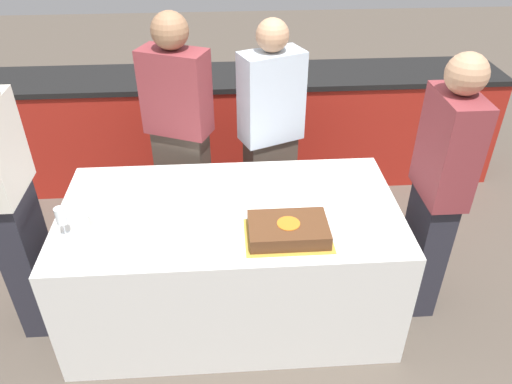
{
  "coord_description": "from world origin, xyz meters",
  "views": [
    {
      "loc": [
        -0.01,
        -2.18,
        2.35
      ],
      "look_at": [
        0.14,
        0.0,
        0.86
      ],
      "focal_mm": 35.0,
      "sensor_mm": 36.0,
      "label": 1
    }
  ],
  "objects_px": {
    "wine_glass": "(61,217)",
    "person_seated_right": "(438,190)",
    "person_standing_back": "(180,136)",
    "person_cutting_cake": "(271,137)",
    "plate_stack": "(111,214)",
    "cake": "(288,230)",
    "person_seated_left": "(8,201)"
  },
  "relations": [
    {
      "from": "plate_stack",
      "to": "cake",
      "type": "bearing_deg",
      "value": -12.12
    },
    {
      "from": "person_cutting_cake",
      "to": "person_seated_right",
      "type": "relative_size",
      "value": 0.99
    },
    {
      "from": "person_cutting_cake",
      "to": "person_seated_right",
      "type": "bearing_deg",
      "value": 118.43
    },
    {
      "from": "person_cutting_cake",
      "to": "person_standing_back",
      "type": "distance_m",
      "value": 0.59
    },
    {
      "from": "plate_stack",
      "to": "wine_glass",
      "type": "xyz_separation_m",
      "value": [
        -0.21,
        -0.11,
        0.07
      ]
    },
    {
      "from": "wine_glass",
      "to": "person_seated_left",
      "type": "bearing_deg",
      "value": 151.29
    },
    {
      "from": "wine_glass",
      "to": "person_standing_back",
      "type": "distance_m",
      "value": 1.02
    },
    {
      "from": "cake",
      "to": "person_cutting_cake",
      "type": "bearing_deg",
      "value": 90.0
    },
    {
      "from": "person_seated_right",
      "to": "person_standing_back",
      "type": "distance_m",
      "value": 1.6
    },
    {
      "from": "wine_glass",
      "to": "person_cutting_cake",
      "type": "relative_size",
      "value": 0.1
    },
    {
      "from": "cake",
      "to": "plate_stack",
      "type": "bearing_deg",
      "value": 167.88
    },
    {
      "from": "wine_glass",
      "to": "person_seated_left",
      "type": "distance_m",
      "value": 0.36
    },
    {
      "from": "plate_stack",
      "to": "person_cutting_cake",
      "type": "xyz_separation_m",
      "value": [
        0.9,
        0.76,
        0.01
      ]
    },
    {
      "from": "plate_stack",
      "to": "person_seated_left",
      "type": "bearing_deg",
      "value": 173.09
    },
    {
      "from": "cake",
      "to": "person_seated_right",
      "type": "relative_size",
      "value": 0.27
    },
    {
      "from": "cake",
      "to": "person_standing_back",
      "type": "bearing_deg",
      "value": 121.55
    },
    {
      "from": "wine_glass",
      "to": "person_seated_right",
      "type": "height_order",
      "value": "person_seated_right"
    },
    {
      "from": "cake",
      "to": "plate_stack",
      "type": "height_order",
      "value": "cake"
    },
    {
      "from": "person_cutting_cake",
      "to": "cake",
      "type": "bearing_deg",
      "value": 67.71
    },
    {
      "from": "person_cutting_cake",
      "to": "person_seated_left",
      "type": "bearing_deg",
      "value": 3.79
    },
    {
      "from": "person_seated_right",
      "to": "person_standing_back",
      "type": "xyz_separation_m",
      "value": [
        -1.44,
        0.7,
        0.02
      ]
    },
    {
      "from": "plate_stack",
      "to": "person_seated_left",
      "type": "distance_m",
      "value": 0.53
    },
    {
      "from": "person_seated_left",
      "to": "person_standing_back",
      "type": "bearing_deg",
      "value": -50.25
    },
    {
      "from": "person_seated_right",
      "to": "wine_glass",
      "type": "bearing_deg",
      "value": -85.04
    },
    {
      "from": "plate_stack",
      "to": "wine_glass",
      "type": "relative_size",
      "value": 1.41
    },
    {
      "from": "cake",
      "to": "person_cutting_cake",
      "type": "relative_size",
      "value": 0.27
    },
    {
      "from": "person_seated_left",
      "to": "person_seated_right",
      "type": "height_order",
      "value": "person_seated_left"
    },
    {
      "from": "wine_glass",
      "to": "person_cutting_cake",
      "type": "distance_m",
      "value": 1.41
    },
    {
      "from": "cake",
      "to": "wine_glass",
      "type": "relative_size",
      "value": 2.63
    },
    {
      "from": "cake",
      "to": "person_standing_back",
      "type": "xyz_separation_m",
      "value": [
        -0.59,
        0.95,
        0.05
      ]
    },
    {
      "from": "wine_glass",
      "to": "person_cutting_cake",
      "type": "bearing_deg",
      "value": 37.96
    },
    {
      "from": "person_seated_left",
      "to": "person_cutting_cake",
      "type": "bearing_deg",
      "value": -63.91
    }
  ]
}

